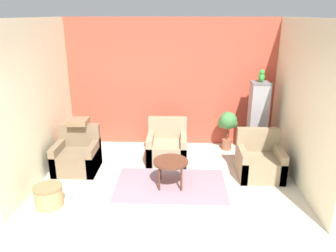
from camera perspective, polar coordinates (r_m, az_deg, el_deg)
ground_plane at (r=4.75m, az=-0.78°, el=-17.85°), size 20.00×20.00×0.00m
wall_back_accent at (r=7.26m, az=0.50°, el=7.44°), size 4.64×0.06×2.79m
wall_left at (r=6.16m, az=-21.88°, el=3.94°), size 0.06×3.28×2.79m
wall_right at (r=6.00m, az=22.46°, el=3.50°), size 0.06×3.28×2.79m
area_rug at (r=5.82m, az=0.46°, el=-10.24°), size 1.92×1.24×0.01m
coffee_table at (r=5.63m, az=0.47°, el=-6.52°), size 0.60×0.60×0.48m
armchair_left at (r=6.49m, az=-15.53°, el=-5.14°), size 0.79×0.74×0.84m
armchair_right at (r=6.26m, az=15.62°, el=-6.06°), size 0.79×0.74×0.84m
armchair_middle at (r=6.65m, az=-0.16°, el=-3.78°), size 0.79×0.74×0.84m
birdcage at (r=7.09m, az=15.32°, el=1.00°), size 0.53×0.53×1.54m
parrot at (r=6.88m, az=15.99°, el=8.34°), size 0.12×0.22×0.26m
potted_plant at (r=7.18m, az=10.35°, el=0.37°), size 0.42×0.38×0.86m
wicker_basket at (r=5.50m, az=-20.08°, el=-11.30°), size 0.45×0.45×0.34m
throw_pillow at (r=6.50m, az=-15.35°, el=0.76°), size 0.36×0.36×0.10m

